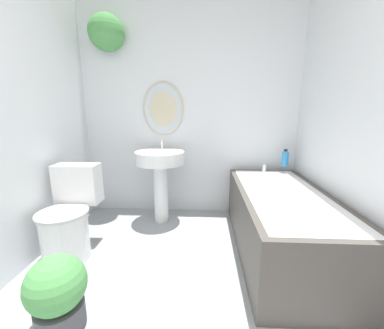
{
  "coord_description": "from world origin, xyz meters",
  "views": [
    {
      "loc": [
        0.17,
        -0.17,
        1.21
      ],
      "look_at": [
        0.08,
        1.59,
        0.81
      ],
      "focal_mm": 22.0,
      "sensor_mm": 36.0,
      "label": 1
    }
  ],
  "objects": [
    {
      "name": "wall_back",
      "position": [
        -0.11,
        2.58,
        1.3
      ],
      "size": [
        2.57,
        0.37,
        2.4
      ],
      "color": "silver",
      "rests_on": "ground_plane"
    },
    {
      "name": "toilet",
      "position": [
        -0.96,
        1.61,
        0.32
      ],
      "size": [
        0.4,
        0.56,
        0.75
      ],
      "color": "white",
      "rests_on": "ground_plane"
    },
    {
      "name": "pedestal_sink",
      "position": [
        -0.3,
        2.27,
        0.6
      ],
      "size": [
        0.52,
        0.52,
        0.89
      ],
      "color": "white",
      "rests_on": "ground_plane"
    },
    {
      "name": "bathtub",
      "position": [
        0.84,
        1.73,
        0.29
      ],
      "size": [
        0.72,
        1.57,
        0.62
      ],
      "color": "#4C4742",
      "rests_on": "ground_plane"
    },
    {
      "name": "shampoo_bottle",
      "position": [
        1.05,
        2.39,
        0.71
      ],
      "size": [
        0.07,
        0.07,
        0.18
      ],
      "color": "#2D84C6",
      "rests_on": "bathtub"
    },
    {
      "name": "potted_plant",
      "position": [
        -0.63,
        0.9,
        0.23
      ],
      "size": [
        0.32,
        0.32,
        0.44
      ],
      "color": "#47474C",
      "rests_on": "ground_plane"
    }
  ]
}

